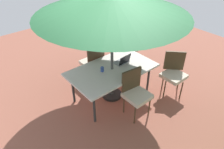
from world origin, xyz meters
name	(u,v)px	position (x,y,z in m)	size (l,w,h in m)	color
ground_plane	(112,96)	(0.00, 0.00, -0.01)	(10.00, 10.00, 0.02)	#935442
dining_table	(112,71)	(0.00, 0.00, 0.68)	(1.83, 1.06, 0.74)	silver
patio_umbrella	(112,4)	(0.00, 0.00, 2.08)	(2.81, 2.81, 2.27)	#4C4C4C
chair_north	(135,92)	(-0.01, 0.70, 0.55)	(0.47, 0.48, 0.98)	beige
chair_southwest	(129,47)	(-1.18, -0.71, 0.55)	(0.59, 0.58, 0.98)	beige
chair_south	(93,61)	(-0.04, -0.74, 0.55)	(0.47, 0.48, 0.98)	beige
chair_northwest	(174,72)	(-1.14, 0.76, 0.55)	(0.59, 0.59, 0.98)	beige
laptop	(123,61)	(-0.33, -0.03, 0.78)	(0.33, 0.26, 0.21)	gray
cup	(102,69)	(0.21, -0.06, 0.79)	(0.07, 0.07, 0.10)	#334C99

